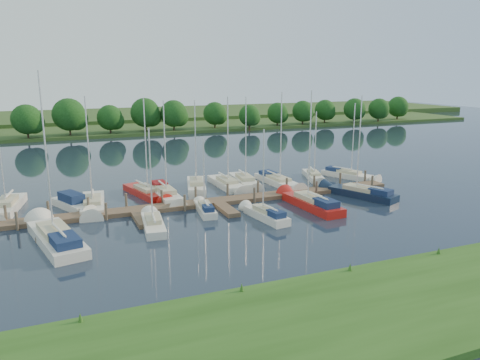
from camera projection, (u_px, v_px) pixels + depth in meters
name	position (u px, v px, depth m)	size (l,w,h in m)	color
ground	(248.00, 228.00, 39.58)	(260.00, 260.00, 0.00)	#182430
near_bank	(366.00, 313.00, 25.12)	(90.00, 10.00, 0.50)	#214814
dock	(219.00, 203.00, 46.11)	(40.00, 6.00, 0.40)	#493A29
mooring_pilings	(215.00, 197.00, 47.03)	(38.24, 2.84, 2.00)	#473D33
far_shore	(118.00, 127.00, 107.02)	(180.00, 30.00, 0.60)	#28461A
distant_hill	(105.00, 116.00, 129.43)	(220.00, 40.00, 1.40)	#3D5927
treeline	(142.00, 115.00, 95.45)	(147.21, 10.33, 8.31)	#38281C
sailboat_n_0	(7.00, 208.00, 44.18)	(3.13, 8.43, 10.79)	silver
motorboat	(73.00, 205.00, 45.04)	(3.77, 6.11, 1.92)	silver
sailboat_n_2	(93.00, 206.00, 45.17)	(2.93, 8.89, 11.09)	silver
sailboat_n_3	(147.00, 194.00, 49.52)	(3.68, 8.46, 10.65)	#AD1610
sailboat_n_4	(165.00, 196.00, 48.37)	(2.27, 8.18, 10.60)	silver
sailboat_n_5	(196.00, 187.00, 52.11)	(3.62, 8.06, 10.37)	silver
sailboat_n_6	(227.00, 185.00, 53.20)	(2.15, 8.35, 10.63)	silver
sailboat_n_7	(245.00, 182.00, 54.58)	(2.71, 8.34, 10.54)	silver
sailboat_n_8	(278.00, 182.00, 54.64)	(2.53, 8.83, 11.04)	silver
sailboat_n_9	(314.00, 177.00, 57.42)	(3.27, 6.72, 8.58)	silver
sailboat_n_10	(348.00, 175.00, 57.98)	(4.34, 7.35, 9.54)	silver
sailboat_s_0	(56.00, 238.00, 36.11)	(4.39, 10.80, 13.50)	silver
sailboat_s_1	(153.00, 225.00, 39.55)	(2.27, 6.88, 8.81)	silver
sailboat_s_2	(205.00, 209.00, 43.78)	(1.88, 5.61, 7.28)	silver
sailboat_s_3	(265.00, 215.00, 41.90)	(2.26, 6.49, 8.42)	silver
sailboat_s_4	(311.00, 204.00, 45.42)	(2.66, 9.14, 11.67)	#AD1610
sailboat_s_5	(360.00, 194.00, 49.29)	(4.79, 8.46, 10.97)	#0F1C33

